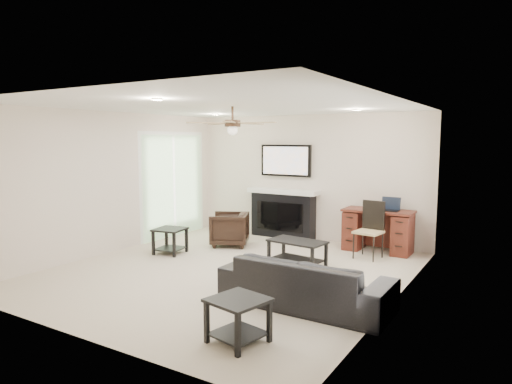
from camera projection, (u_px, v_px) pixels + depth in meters
room_shell at (242, 161)px, 6.78m from camera, size 5.50×5.54×2.52m
sofa at (306, 282)px, 5.49m from camera, size 2.07×0.83×0.60m
armchair at (229, 229)px, 8.66m from camera, size 0.92×0.91×0.63m
coffee_table at (297, 253)px, 7.33m from camera, size 0.95×0.61×0.40m
end_table_near at (238, 321)px, 4.52m from camera, size 0.62×0.62×0.45m
end_table_left at (170, 241)px, 8.06m from camera, size 0.58×0.58×0.45m
fireplace_unit at (283, 191)px, 9.32m from camera, size 1.52×0.34×1.91m
desk at (378, 231)px, 8.19m from camera, size 1.22×0.56×0.76m
desk_chair at (368, 230)px, 7.71m from camera, size 0.47×0.49×0.97m
laptop at (390, 204)px, 8.01m from camera, size 0.33×0.24×0.23m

